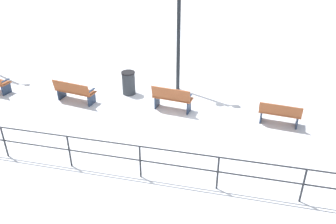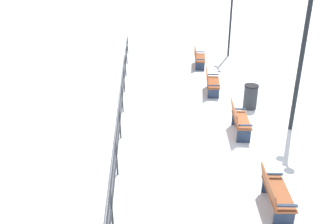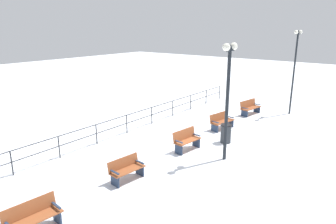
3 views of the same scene
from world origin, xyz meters
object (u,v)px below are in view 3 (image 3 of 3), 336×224
at_px(bench_nearest, 33,218).
at_px(trash_bin, 226,133).
at_px(bench_third, 186,140).
at_px(bench_fifth, 250,107).
at_px(bench_fourth, 222,121).
at_px(lamppost_middle, 228,83).
at_px(bench_second, 126,169).
at_px(lamppost_far, 295,59).

height_order(bench_nearest, trash_bin, trash_bin).
xyz_separation_m(bench_third, bench_fifth, (-0.14, 7.36, -0.03)).
relative_size(bench_fourth, trash_bin, 1.77).
xyz_separation_m(bench_nearest, trash_bin, (0.95, 9.31, -0.00)).
height_order(bench_third, lamppost_middle, lamppost_middle).
bearing_deg(trash_bin, bench_nearest, -95.85).
relative_size(bench_second, bench_fourth, 0.86).
bearing_deg(bench_fourth, bench_nearest, -79.53).
xyz_separation_m(bench_nearest, bench_fourth, (-0.20, 11.04, -0.01)).
height_order(bench_fifth, lamppost_far, lamppost_far).
distance_m(bench_nearest, trash_bin, 9.36).
distance_m(bench_second, lamppost_middle, 5.20).
xyz_separation_m(bench_second, bench_third, (0.14, 3.68, 0.06)).
relative_size(bench_fourth, bench_fifth, 0.95).
bearing_deg(bench_third, trash_bin, 70.56).
bearing_deg(bench_third, lamppost_far, 85.34).
relative_size(bench_second, bench_third, 0.96).
relative_size(bench_nearest, bench_third, 1.04).
bearing_deg(trash_bin, bench_fifth, 101.56).
height_order(lamppost_far, trash_bin, lamppost_far).
bearing_deg(bench_nearest, bench_fifth, 96.02).
relative_size(bench_nearest, bench_fifth, 0.89).
relative_size(bench_fourth, lamppost_middle, 0.34).
xyz_separation_m(lamppost_middle, trash_bin, (-0.87, 1.78, -2.84)).
xyz_separation_m(bench_fourth, lamppost_middle, (2.03, -3.50, 2.85)).
distance_m(bench_second, bench_fourth, 7.36).
xyz_separation_m(bench_second, bench_fourth, (-0.06, 7.36, 0.02)).
relative_size(lamppost_middle, trash_bin, 5.26).
bearing_deg(bench_fifth, bench_second, -80.74).
bearing_deg(trash_bin, lamppost_middle, -63.88).
bearing_deg(bench_fifth, trash_bin, -69.22).
distance_m(bench_third, trash_bin, 2.18).
distance_m(bench_fourth, lamppost_far, 6.54).
height_order(bench_second, trash_bin, trash_bin).
distance_m(bench_nearest, bench_second, 3.68).
bearing_deg(bench_nearest, lamppost_far, 89.10).
xyz_separation_m(bench_nearest, lamppost_far, (1.83, 16.45, 3.03)).
bearing_deg(bench_third, bench_nearest, -83.21).
xyz_separation_m(bench_nearest, bench_third, (-0.01, 7.36, 0.03)).
height_order(bench_nearest, bench_fifth, bench_fifth).
height_order(bench_nearest, lamppost_far, lamppost_far).
relative_size(bench_nearest, bench_fourth, 0.94).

